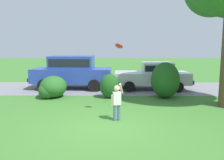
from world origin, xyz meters
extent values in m
plane|color=#3D752D|center=(0.00, 0.00, 0.00)|extent=(80.00, 80.00, 0.00)
cube|color=slate|center=(0.00, 6.74, 0.01)|extent=(28.00, 4.40, 0.02)
ellipsoid|color=#286023|center=(-2.70, 4.28, 0.53)|extent=(1.28, 1.49, 1.06)
ellipsoid|color=#286023|center=(-2.92, 3.98, 0.38)|extent=(0.85, 0.85, 0.77)
ellipsoid|color=#1E511C|center=(0.06, 4.17, 0.58)|extent=(0.97, 0.83, 1.16)
ellipsoid|color=#1E511C|center=(2.74, 4.22, 0.87)|extent=(1.37, 1.46, 1.74)
cube|color=silver|center=(2.42, 6.47, 0.68)|extent=(4.24, 1.94, 0.64)
cube|color=silver|center=(2.74, 6.47, 1.28)|extent=(1.72, 1.66, 0.56)
cube|color=black|center=(2.74, 6.47, 1.28)|extent=(1.59, 1.68, 0.34)
cylinder|color=black|center=(1.10, 5.57, 0.30)|extent=(0.61, 0.23, 0.60)
cylinder|color=black|center=(1.14, 7.44, 0.30)|extent=(0.61, 0.23, 0.60)
cylinder|color=black|center=(3.70, 5.50, 0.30)|extent=(0.61, 0.23, 0.60)
cylinder|color=black|center=(3.75, 7.38, 0.30)|extent=(0.61, 0.23, 0.60)
cube|color=black|center=(0.28, 6.53, 0.52)|extent=(0.16, 1.75, 0.20)
cube|color=black|center=(4.56, 6.42, 0.52)|extent=(0.16, 1.75, 0.20)
cube|color=#28429E|center=(-2.19, 6.64, 0.80)|extent=(4.55, 1.98, 0.80)
cube|color=#28429E|center=(-2.19, 6.64, 1.56)|extent=(2.52, 1.69, 0.72)
cube|color=black|center=(-2.19, 6.64, 1.56)|extent=(2.33, 1.71, 0.43)
cylinder|color=black|center=(-3.61, 5.75, 0.34)|extent=(0.69, 0.24, 0.68)
cylinder|color=black|center=(-3.55, 7.62, 0.34)|extent=(0.69, 0.24, 0.68)
cylinder|color=black|center=(-0.82, 5.66, 0.34)|extent=(0.69, 0.24, 0.68)
cylinder|color=black|center=(-0.76, 7.54, 0.34)|extent=(0.69, 0.24, 0.68)
cube|color=black|center=(-4.48, 6.71, 0.60)|extent=(0.17, 1.75, 0.20)
cube|color=black|center=(0.10, 6.57, 0.60)|extent=(0.17, 1.75, 0.20)
cylinder|color=#4C608C|center=(0.29, 0.62, 0.28)|extent=(0.10, 0.10, 0.55)
cylinder|color=#4C608C|center=(0.43, 0.65, 0.28)|extent=(0.10, 0.10, 0.55)
cube|color=white|center=(0.36, 0.63, 0.77)|extent=(0.29, 0.21, 0.44)
sphere|color=beige|center=(0.36, 0.63, 1.11)|extent=(0.20, 0.20, 0.20)
cylinder|color=beige|center=(0.51, 0.72, 1.09)|extent=(0.17, 0.27, 0.39)
cylinder|color=beige|center=(0.21, 0.60, 0.72)|extent=(0.07, 0.07, 0.36)
cylinder|color=red|center=(0.44, 1.37, 2.51)|extent=(0.32, 0.25, 0.25)
cylinder|color=#337FDB|center=(0.44, 1.37, 2.52)|extent=(0.18, 0.15, 0.15)
camera|label=1|loc=(0.27, -7.21, 2.54)|focal=38.38mm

